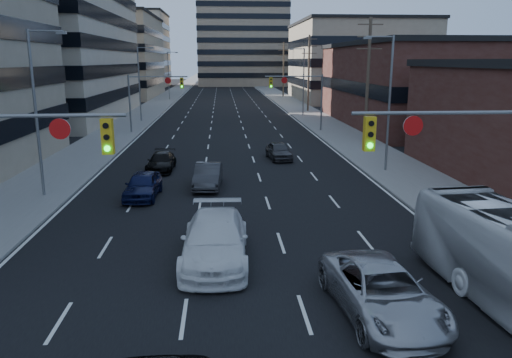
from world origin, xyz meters
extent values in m
cube|color=black|center=(0.00, 130.00, 0.01)|extent=(18.00, 300.00, 0.02)
cube|color=slate|center=(-11.50, 130.00, 0.07)|extent=(5.00, 300.00, 0.15)
cube|color=slate|center=(11.50, 130.00, 0.07)|extent=(5.00, 300.00, 0.15)
cube|color=#ADA089|center=(-27.00, 60.00, 14.00)|extent=(26.00, 34.00, 28.00)
cube|color=gray|center=(-24.00, 100.00, 8.00)|extent=(20.00, 30.00, 16.00)
cube|color=#472119|center=(24.00, 50.00, 4.50)|extent=(20.00, 30.00, 9.00)
cube|color=gray|center=(25.00, 88.00, 7.00)|extent=(22.00, 28.00, 14.00)
cube|color=#ADA089|center=(-28.00, 140.00, 10.00)|extent=(24.00, 24.00, 20.00)
cube|color=gray|center=(32.00, 130.00, 6.00)|extent=(22.00, 22.00, 12.00)
cylinder|color=slate|center=(-6.75, 8.00, 5.80)|extent=(6.50, 0.12, 0.12)
cube|color=gold|center=(-4.10, 8.00, 5.15)|extent=(0.35, 0.28, 1.10)
cylinder|color=black|center=(-4.10, 7.84, 5.50)|extent=(0.18, 0.06, 0.18)
cylinder|color=black|center=(-4.10, 7.84, 5.15)|extent=(0.18, 0.06, 0.18)
cylinder|color=#0CE526|center=(-4.10, 7.84, 4.80)|extent=(0.18, 0.06, 0.18)
cylinder|color=white|center=(-5.50, 7.97, 5.40)|extent=(0.64, 0.06, 0.64)
cylinder|color=slate|center=(6.75, 8.00, 5.80)|extent=(6.50, 0.12, 0.12)
cube|color=gold|center=(4.10, 8.00, 5.15)|extent=(0.35, 0.28, 1.10)
cylinder|color=black|center=(4.10, 7.84, 5.50)|extent=(0.18, 0.06, 0.18)
cylinder|color=black|center=(4.10, 7.84, 5.15)|extent=(0.18, 0.06, 0.18)
cylinder|color=#0CE526|center=(4.10, 7.84, 4.80)|extent=(0.18, 0.06, 0.18)
cylinder|color=white|center=(5.50, 7.97, 5.40)|extent=(0.64, 0.06, 0.64)
cylinder|color=slate|center=(-10.00, 45.00, 3.00)|extent=(0.18, 0.18, 6.00)
cylinder|color=slate|center=(-7.00, 45.00, 5.80)|extent=(6.00, 0.12, 0.12)
cube|color=gold|center=(-4.60, 45.00, 5.15)|extent=(0.35, 0.28, 1.10)
cylinder|color=black|center=(-4.60, 44.84, 5.50)|extent=(0.18, 0.06, 0.18)
cylinder|color=black|center=(-4.60, 44.84, 5.15)|extent=(0.18, 0.06, 0.18)
cylinder|color=#0CE526|center=(-4.60, 44.84, 4.80)|extent=(0.18, 0.06, 0.18)
cylinder|color=white|center=(-6.00, 44.97, 5.40)|extent=(0.64, 0.06, 0.64)
cylinder|color=slate|center=(10.00, 45.00, 3.00)|extent=(0.18, 0.18, 6.00)
cylinder|color=slate|center=(7.00, 45.00, 5.80)|extent=(6.00, 0.12, 0.12)
cube|color=gold|center=(4.60, 45.00, 5.15)|extent=(0.35, 0.28, 1.10)
cylinder|color=black|center=(4.60, 44.84, 5.50)|extent=(0.18, 0.06, 0.18)
cylinder|color=black|center=(4.60, 44.84, 5.15)|extent=(0.18, 0.06, 0.18)
cylinder|color=#0CE526|center=(4.60, 44.84, 4.80)|extent=(0.18, 0.06, 0.18)
cylinder|color=white|center=(6.00, 44.97, 5.40)|extent=(0.64, 0.06, 0.64)
cylinder|color=#4C3D2D|center=(12.20, 36.00, 5.50)|extent=(0.28, 0.28, 11.00)
cube|color=#4C3D2D|center=(12.20, 36.00, 10.40)|extent=(2.20, 0.10, 0.10)
cube|color=#4C3D2D|center=(12.20, 36.00, 9.40)|extent=(2.20, 0.10, 0.10)
cube|color=#4C3D2D|center=(12.20, 36.00, 8.40)|extent=(2.20, 0.10, 0.10)
cylinder|color=#4C3D2D|center=(12.20, 66.00, 5.50)|extent=(0.28, 0.28, 11.00)
cube|color=#4C3D2D|center=(12.20, 66.00, 10.40)|extent=(2.20, 0.10, 0.10)
cube|color=#4C3D2D|center=(12.20, 66.00, 9.40)|extent=(2.20, 0.10, 0.10)
cube|color=#4C3D2D|center=(12.20, 66.00, 8.40)|extent=(2.20, 0.10, 0.10)
cylinder|color=#4C3D2D|center=(12.20, 96.00, 5.50)|extent=(0.28, 0.28, 11.00)
cube|color=#4C3D2D|center=(12.20, 96.00, 10.40)|extent=(2.20, 0.10, 0.10)
cube|color=#4C3D2D|center=(12.20, 96.00, 9.40)|extent=(2.20, 0.10, 0.10)
cube|color=#4C3D2D|center=(12.20, 96.00, 8.40)|extent=(2.20, 0.10, 0.10)
cylinder|color=slate|center=(-10.50, 20.00, 4.50)|extent=(0.16, 0.16, 9.00)
cylinder|color=slate|center=(-9.60, 20.00, 8.90)|extent=(1.80, 0.10, 0.10)
cube|color=slate|center=(-8.80, 20.00, 8.82)|extent=(0.50, 0.22, 0.14)
cylinder|color=slate|center=(-10.50, 55.00, 4.50)|extent=(0.16, 0.16, 9.00)
cylinder|color=slate|center=(-9.60, 55.00, 8.90)|extent=(1.80, 0.10, 0.10)
cube|color=slate|center=(-8.80, 55.00, 8.82)|extent=(0.50, 0.22, 0.14)
cylinder|color=slate|center=(-10.50, 90.00, 4.50)|extent=(0.16, 0.16, 9.00)
cylinder|color=slate|center=(-9.60, 90.00, 8.90)|extent=(1.80, 0.10, 0.10)
cube|color=slate|center=(-8.80, 90.00, 8.82)|extent=(0.50, 0.22, 0.14)
cylinder|color=slate|center=(10.50, 25.00, 4.50)|extent=(0.16, 0.16, 9.00)
cylinder|color=slate|center=(9.60, 25.00, 8.90)|extent=(1.80, 0.10, 0.10)
cube|color=slate|center=(8.80, 25.00, 8.82)|extent=(0.50, 0.22, 0.14)
cylinder|color=slate|center=(10.50, 60.00, 4.50)|extent=(0.16, 0.16, 9.00)
cylinder|color=slate|center=(9.60, 60.00, 8.90)|extent=(1.80, 0.10, 0.10)
cube|color=slate|center=(8.80, 60.00, 8.82)|extent=(0.50, 0.22, 0.14)
imported|color=silver|center=(-0.91, 10.26, 0.87)|extent=(2.61, 6.05, 1.74)
imported|color=#A7A7AB|center=(4.07, 5.82, 0.76)|extent=(3.04, 5.70, 1.52)
imported|color=#0E1339|center=(-4.98, 19.56, 0.72)|extent=(1.89, 4.30, 1.44)
imported|color=#323134|center=(-1.45, 21.64, 0.71)|extent=(1.76, 4.40, 1.42)
imported|color=black|center=(-4.78, 26.54, 0.62)|extent=(1.85, 4.31, 1.24)
imported|color=#38383B|center=(3.76, 29.97, 0.66)|extent=(1.97, 4.05, 1.33)
camera|label=1|loc=(-0.59, -7.49, 7.43)|focal=35.00mm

